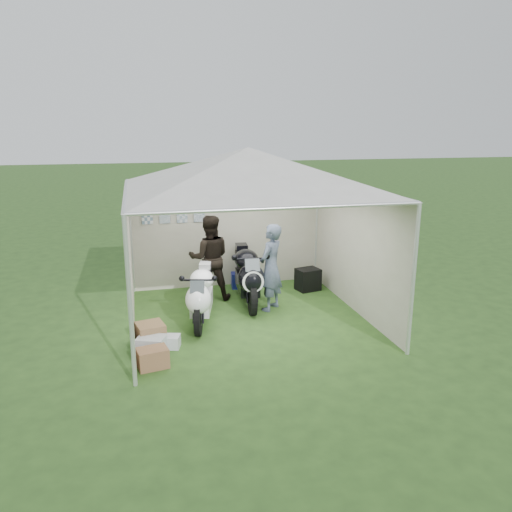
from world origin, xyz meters
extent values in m
plane|color=#29481C|center=(0.00, 0.00, 0.00)|extent=(80.00, 80.00, 0.00)
cylinder|color=silver|center=(-2.00, -2.00, 1.15)|extent=(0.06, 0.06, 2.30)
cylinder|color=silver|center=(2.00, -2.00, 1.15)|extent=(0.06, 0.06, 2.30)
cylinder|color=silver|center=(-2.00, 2.00, 1.15)|extent=(0.06, 0.06, 2.30)
cylinder|color=silver|center=(2.00, 2.00, 1.15)|extent=(0.06, 0.06, 2.30)
cube|color=#BDB7A6|center=(0.00, 2.00, 1.15)|extent=(4.00, 0.02, 2.30)
cube|color=#BDB7A6|center=(-2.00, 0.00, 1.15)|extent=(0.02, 4.00, 2.30)
cube|color=#BDB7A6|center=(2.00, 0.00, 1.15)|extent=(0.02, 4.00, 2.30)
pyramid|color=silver|center=(0.00, 0.00, 2.65)|extent=(5.66, 5.66, 0.70)
cube|color=#99A5B7|center=(-1.65, 1.98, 1.85)|extent=(0.22, 0.02, 0.28)
cube|color=#99A5B7|center=(-1.30, 1.98, 1.85)|extent=(0.22, 0.02, 0.28)
cube|color=#99A5B7|center=(-0.95, 1.98, 1.85)|extent=(0.22, 0.01, 0.28)
cube|color=#99A5B7|center=(-0.60, 1.98, 1.85)|extent=(0.22, 0.01, 0.28)
cube|color=#99A5B7|center=(-1.65, 1.98, 1.55)|extent=(0.22, 0.02, 0.28)
cube|color=#99A5B7|center=(-1.30, 1.98, 1.55)|extent=(0.22, 0.01, 0.28)
cube|color=#99A5B7|center=(-0.95, 1.98, 1.55)|extent=(0.22, 0.02, 0.28)
cube|color=#99A5B7|center=(-0.60, 1.98, 1.55)|extent=(0.22, 0.01, 0.28)
cylinder|color=#D8590C|center=(0.20, 1.97, 1.95)|extent=(3.20, 0.02, 0.02)
cylinder|color=black|center=(-0.97, -0.56, 0.29)|extent=(0.22, 0.58, 0.57)
cylinder|color=black|center=(-0.67, 0.74, 0.29)|extent=(0.27, 0.59, 0.57)
cube|color=white|center=(-0.83, 0.05, 0.36)|extent=(0.52, 0.95, 0.29)
ellipsoid|color=white|center=(-0.95, -0.46, 0.59)|extent=(0.55, 0.65, 0.48)
ellipsoid|color=white|center=(-0.81, 0.14, 0.74)|extent=(0.54, 0.66, 0.33)
cube|color=black|center=(-0.73, 0.51, 0.68)|extent=(0.37, 0.61, 0.13)
cube|color=white|center=(-0.66, 0.82, 0.76)|extent=(0.27, 0.33, 0.17)
cube|color=black|center=(-0.75, 0.42, 0.52)|extent=(0.21, 0.53, 0.10)
cube|color=#3F474C|center=(-0.98, -0.57, 0.84)|extent=(0.25, 0.19, 0.20)
cylinder|color=black|center=(0.09, 0.13, 0.32)|extent=(0.16, 0.65, 0.64)
cylinder|color=black|center=(0.23, 1.62, 0.32)|extent=(0.22, 0.65, 0.64)
cube|color=black|center=(0.15, 0.82, 0.41)|extent=(0.45, 1.05, 0.32)
ellipsoid|color=black|center=(0.10, 0.23, 0.66)|extent=(0.54, 0.68, 0.54)
ellipsoid|color=black|center=(0.16, 0.93, 0.84)|extent=(0.53, 0.70, 0.38)
cube|color=black|center=(0.20, 1.35, 0.77)|extent=(0.33, 0.66, 0.15)
cube|color=black|center=(0.23, 1.71, 0.86)|extent=(0.26, 0.34, 0.19)
cube|color=#960204|center=(0.19, 1.25, 0.59)|extent=(0.16, 0.60, 0.11)
cube|color=#3F474C|center=(0.09, 0.11, 0.94)|extent=(0.27, 0.18, 0.23)
cylinder|color=white|center=(0.08, 0.00, 0.66)|extent=(0.39, 0.06, 0.39)
cube|color=#242CBA|center=(0.24, 1.73, 0.16)|extent=(0.45, 0.31, 0.32)
imported|color=black|center=(-0.52, 1.18, 0.84)|extent=(0.89, 0.73, 1.68)
imported|color=slate|center=(0.49, 0.33, 0.81)|extent=(0.69, 0.70, 1.63)
cube|color=black|center=(1.55, 1.25, 0.23)|extent=(0.53, 0.46, 0.46)
cube|color=#B2B6BB|center=(-1.75, -1.08, 0.14)|extent=(0.50, 0.44, 0.27)
cube|color=brown|center=(-1.75, -0.78, 0.18)|extent=(0.49, 0.49, 0.36)
cube|color=silver|center=(-1.45, -0.93, 0.10)|extent=(0.32, 0.29, 0.20)
cube|color=brown|center=(-1.75, -1.52, 0.14)|extent=(0.48, 0.38, 0.28)
camera|label=1|loc=(-1.84, -8.18, 3.34)|focal=35.00mm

